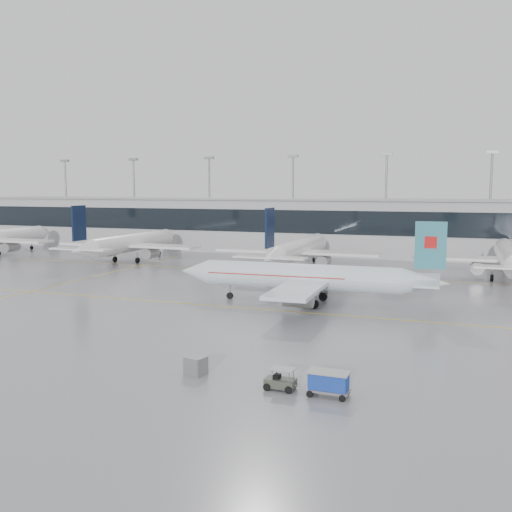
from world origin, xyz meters
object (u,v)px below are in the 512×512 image
(baggage_cart, at_px, (329,382))
(gse_unit, at_px, (196,366))
(baggage_tug, at_px, (280,382))
(air_canada_jet, at_px, (310,278))

(baggage_cart, relative_size, gse_unit, 2.01)
(baggage_tug, relative_size, baggage_cart, 1.14)
(air_canada_jet, distance_m, gse_unit, 30.17)
(air_canada_jet, relative_size, baggage_cart, 11.84)
(air_canada_jet, bearing_deg, baggage_cart, 105.30)
(gse_unit, bearing_deg, air_canada_jet, 100.02)
(baggage_tug, height_order, baggage_cart, baggage_cart)
(baggage_tug, bearing_deg, baggage_cart, -0.00)
(air_canada_jet, height_order, gse_unit, air_canada_jet)
(air_canada_jet, xyz_separation_m, baggage_cart, (9.49, -31.01, -2.35))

